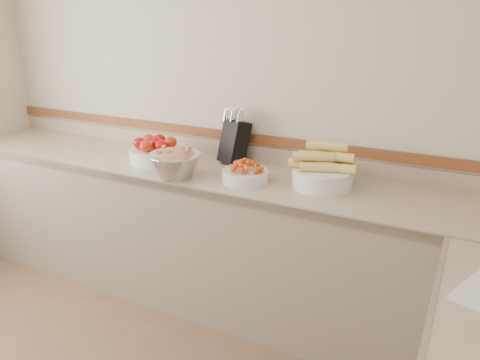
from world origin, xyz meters
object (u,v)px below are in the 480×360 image
at_px(cherry_tomato_bowl, 245,173).
at_px(tomato_bowl, 155,151).
at_px(knife_block, 234,141).
at_px(corn_bowl, 322,172).
at_px(rhubarb_bowl, 175,163).

bearing_deg(cherry_tomato_bowl, tomato_bowl, 173.15).
distance_m(knife_block, tomato_bowl, 0.53).
distance_m(knife_block, cherry_tomato_bowl, 0.38).
distance_m(cherry_tomato_bowl, corn_bowl, 0.44).
xyz_separation_m(cherry_tomato_bowl, rhubarb_bowl, (-0.40, -0.12, 0.04)).
relative_size(tomato_bowl, rhubarb_bowl, 1.06).
relative_size(knife_block, rhubarb_bowl, 1.17).
xyz_separation_m(tomato_bowl, rhubarb_bowl, (0.30, -0.20, 0.02)).
xyz_separation_m(knife_block, corn_bowl, (0.64, -0.17, -0.06)).
height_order(knife_block, corn_bowl, knife_block).
height_order(corn_bowl, rhubarb_bowl, corn_bowl).
bearing_deg(tomato_bowl, corn_bowl, 2.29).
relative_size(knife_block, cherry_tomato_bowl, 1.35).
xyz_separation_m(tomato_bowl, corn_bowl, (1.12, 0.04, 0.02)).
xyz_separation_m(knife_block, cherry_tomato_bowl, (0.22, -0.30, -0.10)).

